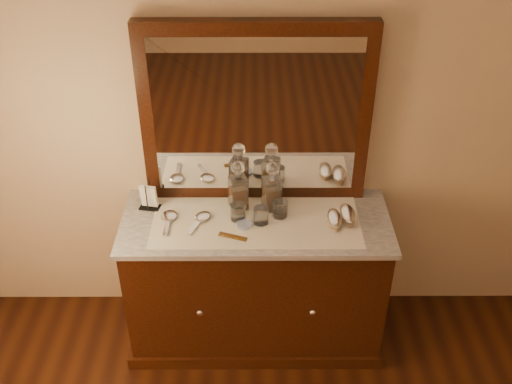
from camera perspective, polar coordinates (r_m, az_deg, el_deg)
dresser_cabinet at (r=3.44m, az=-0.01°, el=-8.58°), size 1.40×0.55×0.82m
dresser_plinth at (r=3.70m, az=-0.01°, el=-12.78°), size 1.46×0.59×0.08m
knob_left at (r=3.22m, az=-5.45°, el=-11.48°), size 0.04×0.04×0.04m
knob_right at (r=3.22m, az=5.47°, el=-11.46°), size 0.04×0.04×0.04m
marble_top at (r=3.16m, az=-0.01°, el=-2.94°), size 1.44×0.59×0.03m
mirror_frame at (r=3.10m, az=-0.02°, el=7.45°), size 1.20×0.08×1.00m
mirror_glass at (r=3.07m, az=-0.02°, el=7.16°), size 1.06×0.01×0.86m
lace_runner at (r=3.14m, az=-0.00°, el=-2.91°), size 1.10×0.45×0.00m
pin_dish at (r=3.11m, az=-1.12°, el=-3.13°), size 0.10×0.10×0.01m
comb at (r=3.03m, az=-2.25°, el=-4.32°), size 0.15×0.08×0.01m
napkin_rack at (r=3.26m, az=-10.29°, el=-0.55°), size 0.12×0.09×0.17m
decanter_left at (r=3.18m, az=-1.73°, el=0.18°), size 0.11×0.11×0.29m
decanter_right at (r=3.17m, az=1.55°, el=0.11°), size 0.11×0.11×0.29m
brush_near at (r=3.14m, az=7.58°, el=-2.66°), size 0.08×0.17×0.05m
brush_far at (r=3.18m, az=8.85°, el=-2.20°), size 0.09×0.18×0.05m
hand_mirror_outer at (r=3.18m, az=-8.42°, el=-2.51°), size 0.09×0.22×0.02m
hand_mirror_inner at (r=3.16m, az=-5.30°, el=-2.58°), size 0.13×0.22×0.02m
tumblers at (r=3.13m, az=0.36°, el=-1.94°), size 0.31×0.14×0.09m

